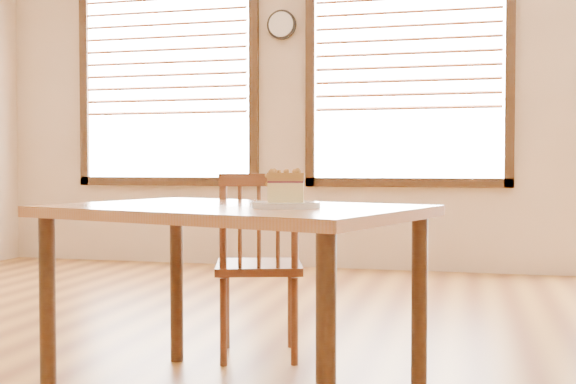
{
  "coord_description": "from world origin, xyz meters",
  "views": [
    {
      "loc": [
        0.81,
        -2.25,
        0.89
      ],
      "look_at": [
        0.19,
        0.25,
        0.8
      ],
      "focal_mm": 45.0,
      "sensor_mm": 36.0,
      "label": 1
    }
  ],
  "objects_px": {
    "wall_clock": "(281,25)",
    "cafe_table_main": "(234,229)",
    "plate": "(286,205)",
    "cafe_chair_main": "(259,264)",
    "cake_slice": "(285,185)"
  },
  "relations": [
    {
      "from": "wall_clock",
      "to": "cafe_table_main",
      "type": "distance_m",
      "value": 4.03
    },
    {
      "from": "cafe_table_main",
      "to": "cake_slice",
      "type": "relative_size",
      "value": 10.09
    },
    {
      "from": "cafe_chair_main",
      "to": "cake_slice",
      "type": "height_order",
      "value": "cake_slice"
    },
    {
      "from": "wall_clock",
      "to": "plate",
      "type": "distance_m",
      "value": 4.11
    },
    {
      "from": "wall_clock",
      "to": "cafe_table_main",
      "type": "relative_size",
      "value": 0.17
    },
    {
      "from": "cafe_chair_main",
      "to": "cafe_table_main",
      "type": "bearing_deg",
      "value": 81.75
    },
    {
      "from": "wall_clock",
      "to": "cafe_table_main",
      "type": "xyz_separation_m",
      "value": [
        0.77,
        -3.67,
        -1.49
      ]
    },
    {
      "from": "wall_clock",
      "to": "cake_slice",
      "type": "relative_size",
      "value": 1.73
    },
    {
      "from": "cafe_table_main",
      "to": "plate",
      "type": "xyz_separation_m",
      "value": [
        0.22,
        -0.07,
        0.1
      ]
    },
    {
      "from": "cafe_chair_main",
      "to": "plate",
      "type": "distance_m",
      "value": 0.86
    },
    {
      "from": "cake_slice",
      "to": "wall_clock",
      "type": "bearing_deg",
      "value": 92.75
    },
    {
      "from": "cafe_table_main",
      "to": "plate",
      "type": "bearing_deg",
      "value": -1.52
    },
    {
      "from": "cafe_chair_main",
      "to": "plate",
      "type": "height_order",
      "value": "cafe_chair_main"
    },
    {
      "from": "wall_clock",
      "to": "cafe_chair_main",
      "type": "height_order",
      "value": "wall_clock"
    },
    {
      "from": "cafe_chair_main",
      "to": "plate",
      "type": "bearing_deg",
      "value": 96.56
    }
  ]
}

